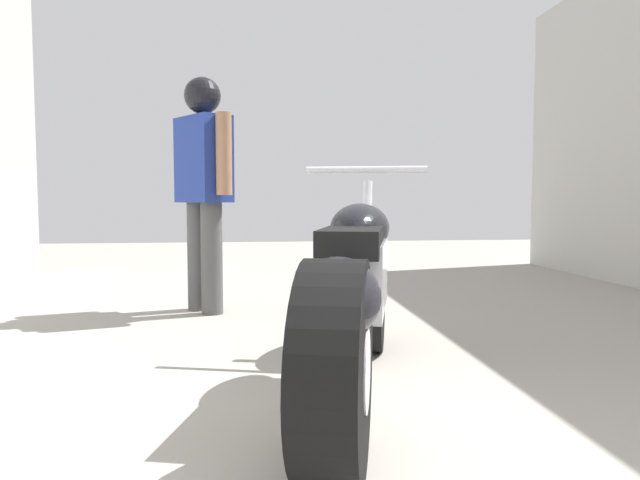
# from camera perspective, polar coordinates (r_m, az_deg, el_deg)

# --- Properties ---
(ground_plane) EXTENTS (16.03, 16.03, 0.00)m
(ground_plane) POSITION_cam_1_polar(r_m,az_deg,el_deg) (3.57, 2.20, -9.46)
(ground_plane) COLOR #9E998E
(motorcycle_maroon_cruiser) EXTENTS (0.85, 2.13, 1.01)m
(motorcycle_maroon_cruiser) POSITION_cam_1_polar(r_m,az_deg,el_deg) (2.40, 3.38, -5.63)
(motorcycle_maroon_cruiser) COLOR black
(motorcycle_maroon_cruiser) RESTS_ON ground_plane
(mechanic_in_blue) EXTENTS (0.47, 0.61, 1.71)m
(mechanic_in_blue) POSITION_cam_1_polar(r_m,az_deg,el_deg) (4.33, -11.41, 6.52)
(mechanic_in_blue) COLOR #4C4C4C
(mechanic_in_blue) RESTS_ON ground_plane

